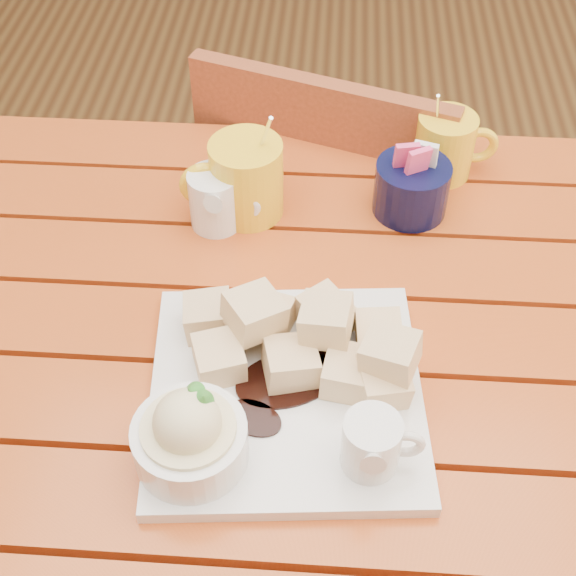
# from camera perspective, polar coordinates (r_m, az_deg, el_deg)

# --- Properties ---
(table) EXTENTS (1.20, 0.79, 0.75)m
(table) POSITION_cam_1_polar(r_m,az_deg,el_deg) (1.01, 0.49, -6.89)
(table) COLOR #A84115
(table) RESTS_ON ground
(dessert_plate) EXTENTS (0.31, 0.31, 0.12)m
(dessert_plate) POSITION_cam_1_polar(r_m,az_deg,el_deg) (0.83, -1.14, -7.32)
(dessert_plate) COLOR white
(dessert_plate) RESTS_ON table
(coffee_mug_left) EXTENTS (0.13, 0.09, 0.16)m
(coffee_mug_left) POSITION_cam_1_polar(r_m,az_deg,el_deg) (1.04, -3.14, 7.81)
(coffee_mug_left) COLOR yellow
(coffee_mug_left) RESTS_ON table
(coffee_mug_right) EXTENTS (0.11, 0.08, 0.13)m
(coffee_mug_right) POSITION_cam_1_polar(r_m,az_deg,el_deg) (1.13, 11.20, 9.95)
(coffee_mug_right) COLOR yellow
(coffee_mug_right) RESTS_ON table
(cream_pitcher) EXTENTS (0.10, 0.08, 0.08)m
(cream_pitcher) POSITION_cam_1_polar(r_m,az_deg,el_deg) (1.03, -5.11, 6.34)
(cream_pitcher) COLOR white
(cream_pitcher) RESTS_ON table
(sugar_caddy) EXTENTS (0.10, 0.10, 0.11)m
(sugar_caddy) POSITION_cam_1_polar(r_m,az_deg,el_deg) (1.06, 8.78, 7.12)
(sugar_caddy) COLOR black
(sugar_caddy) RESTS_ON table
(chair_far) EXTENTS (0.50, 0.50, 0.85)m
(chair_far) POSITION_cam_1_polar(r_m,az_deg,el_deg) (1.45, 3.38, 3.94)
(chair_far) COLOR brown
(chair_far) RESTS_ON ground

